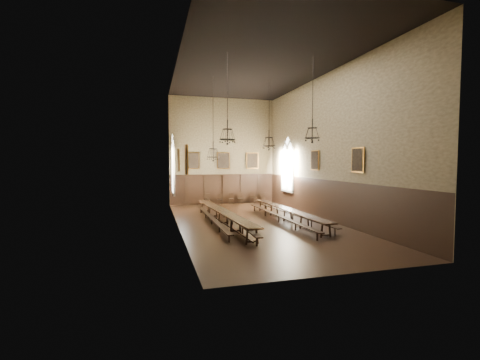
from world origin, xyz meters
name	(u,v)px	position (x,y,z in m)	size (l,w,h in m)	color
floor	(256,223)	(0.00, 0.00, -0.01)	(9.00, 18.00, 0.02)	black
ceiling	(256,68)	(0.00, 0.00, 9.01)	(9.00, 18.00, 0.02)	black
wall_back	(223,151)	(0.00, 9.01, 4.50)	(9.00, 0.02, 9.00)	#93835A
wall_front	(346,133)	(0.00, -9.01, 4.50)	(9.00, 0.02, 9.00)	#93835A
wall_left	(177,145)	(-4.51, 0.00, 4.50)	(0.02, 18.00, 9.00)	#93835A
wall_right	(325,147)	(4.51, 0.00, 4.50)	(0.02, 18.00, 9.00)	#93835A
wainscot_panelling	(256,202)	(0.00, 0.00, 1.25)	(9.00, 18.00, 2.50)	black
table_left	(223,218)	(-1.98, -0.01, 0.40)	(1.37, 10.33, 0.80)	black
table_right	(288,215)	(2.05, 0.01, 0.38)	(0.77, 9.73, 0.76)	black
bench_left_outer	(212,220)	(-2.59, 0.22, 0.27)	(0.30, 9.31, 0.42)	black
bench_left_inner	(232,219)	(-1.46, -0.10, 0.30)	(0.58, 10.64, 0.48)	black
bench_right_inner	(279,218)	(1.35, -0.26, 0.28)	(0.40, 9.90, 0.45)	black
bench_right_outer	(293,216)	(2.47, 0.18, 0.27)	(0.85, 9.39, 0.42)	black
chair_2	(207,202)	(-1.45, 8.48, 0.28)	(0.42, 0.42, 0.94)	black
chair_3	(220,201)	(-0.40, 8.51, 0.26)	(0.46, 0.46, 0.87)	black
chair_4	(231,201)	(0.61, 8.57, 0.28)	(0.50, 0.50, 0.93)	black
chair_5	(240,200)	(1.44, 8.60, 0.29)	(0.47, 0.47, 0.95)	black
chair_6	(252,200)	(2.49, 8.57, 0.29)	(0.54, 0.54, 0.96)	black
chair_7	(263,200)	(3.49, 8.54, 0.27)	(0.43, 0.43, 0.88)	black
chandelier_back_left	(213,151)	(-2.05, 2.51, 4.27)	(0.83, 0.83, 5.24)	black
chandelier_back_right	(269,142)	(1.68, 2.31, 4.95)	(0.86, 0.86, 4.50)	black
chandelier_front_left	(227,133)	(-2.21, -2.21, 5.03)	(0.79, 0.79, 4.42)	black
chandelier_front_right	(312,132)	(2.14, -2.79, 5.14)	(0.80, 0.80, 4.31)	black
portrait_back_0	(193,161)	(-2.60, 8.88, 3.70)	(1.10, 0.12, 1.40)	#B4752B
portrait_back_1	(223,161)	(0.00, 8.88, 3.70)	(1.10, 0.12, 1.40)	#B4752B
portrait_back_2	(252,161)	(2.60, 8.88, 3.70)	(1.10, 0.12, 1.40)	#B4752B
portrait_left_0	(178,160)	(-4.38, 1.00, 3.70)	(0.12, 1.00, 1.30)	#B4752B
portrait_left_1	(186,160)	(-4.38, -3.50, 3.70)	(0.12, 1.00, 1.30)	#B4752B
portrait_right_0	(315,160)	(4.38, 1.00, 3.70)	(0.12, 1.00, 1.30)	#B4752B
portrait_right_1	(358,160)	(4.38, -3.50, 3.70)	(0.12, 1.00, 1.30)	#B4752B
window_right	(288,164)	(4.43, 5.50, 3.40)	(0.20, 2.20, 4.60)	white
window_left	(173,165)	(-4.43, 5.50, 3.40)	(0.20, 2.20, 4.60)	white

